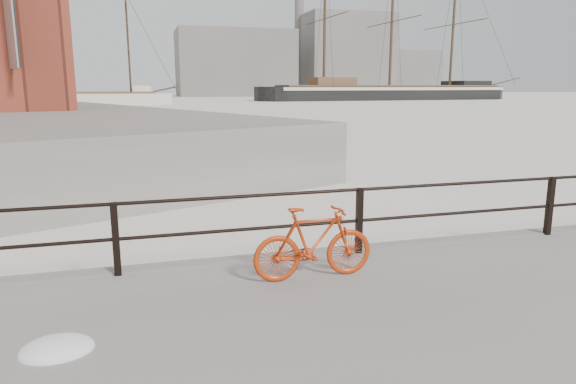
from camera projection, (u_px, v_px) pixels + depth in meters
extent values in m
plane|color=white|center=(538.00, 251.00, 9.01)|extent=(400.00, 400.00, 0.00)
imported|color=#B8320C|center=(314.00, 243.00, 6.69)|extent=(1.61, 0.25, 0.97)
ellipsoid|color=white|center=(56.00, 339.00, 4.90)|extent=(0.70, 0.55, 0.25)
cube|color=gray|center=(235.00, 64.00, 144.36)|extent=(32.00, 18.00, 18.00)
cube|color=gray|center=(344.00, 56.00, 157.90)|extent=(26.00, 20.00, 24.00)
cube|color=gray|center=(403.00, 73.00, 169.83)|extent=(20.00, 16.00, 14.00)
cylinder|color=gray|center=(299.00, 22.00, 157.07)|extent=(2.80, 2.80, 44.00)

